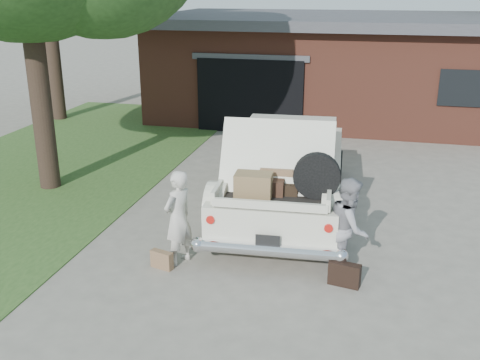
# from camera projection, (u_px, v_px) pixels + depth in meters

# --- Properties ---
(ground) EXTENTS (90.00, 90.00, 0.00)m
(ground) POSITION_uv_depth(u_px,v_px,m) (232.00, 253.00, 9.41)
(ground) COLOR gray
(ground) RESTS_ON ground
(grass_strip) EXTENTS (6.00, 16.00, 0.02)m
(grass_strip) POSITION_uv_depth(u_px,v_px,m) (40.00, 173.00, 13.38)
(grass_strip) COLOR #2D4C1E
(grass_strip) RESTS_ON ground
(house) EXTENTS (12.80, 7.80, 3.30)m
(house) POSITION_uv_depth(u_px,v_px,m) (343.00, 64.00, 19.15)
(house) COLOR brown
(house) RESTS_ON ground
(sedan) EXTENTS (2.52, 5.75, 2.18)m
(sedan) POSITION_uv_depth(u_px,v_px,m) (286.00, 170.00, 10.95)
(sedan) COLOR beige
(sedan) RESTS_ON ground
(woman_left) EXTENTS (0.57, 0.67, 1.56)m
(woman_left) POSITION_uv_depth(u_px,v_px,m) (178.00, 218.00, 8.85)
(woman_left) COLOR beige
(woman_left) RESTS_ON ground
(woman_right) EXTENTS (0.60, 0.77, 1.58)m
(woman_right) POSITION_uv_depth(u_px,v_px,m) (349.00, 228.00, 8.48)
(woman_right) COLOR gray
(woman_right) RESTS_ON ground
(suitcase_left) EXTENTS (0.39, 0.22, 0.29)m
(suitcase_left) POSITION_uv_depth(u_px,v_px,m) (162.00, 260.00, 8.87)
(suitcase_left) COLOR #866344
(suitcase_left) RESTS_ON ground
(suitcase_right) EXTENTS (0.49, 0.24, 0.37)m
(suitcase_right) POSITION_uv_depth(u_px,v_px,m) (344.00, 274.00, 8.35)
(suitcase_right) COLOR black
(suitcase_right) RESTS_ON ground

